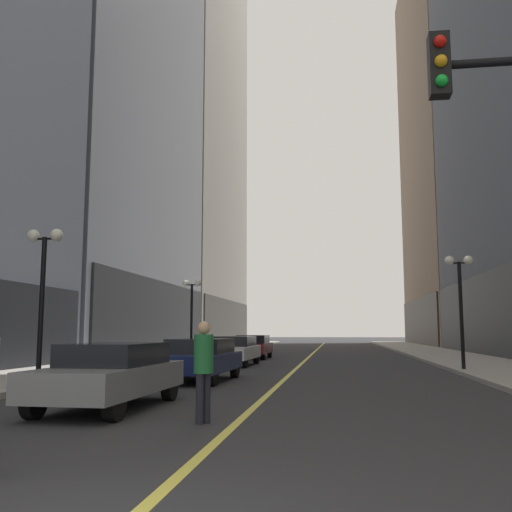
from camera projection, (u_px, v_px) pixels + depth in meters
ground_plane at (312, 354)px, 38.43m from camera, size 200.00×200.00×0.00m
sidewalk_left at (193, 352)px, 39.59m from camera, size 4.50×78.00×0.15m
sidewalk_right at (439, 354)px, 37.29m from camera, size 4.50×78.00×0.15m
lane_centre_stripe at (312, 354)px, 38.43m from camera, size 0.16×70.00×0.01m
building_right_far at (484, 137)px, 63.39m from camera, size 15.54×26.00×45.82m
car_grey at (112, 373)px, 11.74m from camera, size 1.89×4.45×1.32m
car_navy at (200, 358)px, 18.10m from camera, size 2.05×4.44×1.32m
car_white at (235, 349)px, 26.16m from camera, size 1.85×4.59×1.32m
car_maroon at (253, 346)px, 32.57m from camera, size 1.83×4.48×1.32m
pedestrian_in_green_parka at (204, 363)px, 9.91m from camera, size 0.47×0.47×1.74m
street_lamp_left_near at (43, 270)px, 16.02m from camera, size 1.06×0.36×4.43m
street_lamp_left_far at (192, 301)px, 32.29m from camera, size 1.06×0.36×4.43m
street_lamp_right_mid at (460, 286)px, 21.79m from camera, size 1.06×0.36×4.43m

